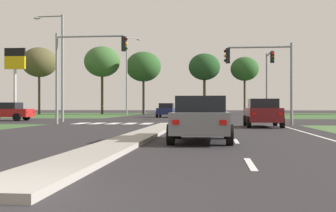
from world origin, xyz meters
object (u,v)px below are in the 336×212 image
object	(u,v)px
car_navy_fourth	(167,110)
street_lamp_fourth	(145,80)
car_maroon_third	(263,113)
traffic_signal_far_right	(269,73)
traffic_signal_near_right	(266,69)
treeline_second	(102,62)
pedestrian_at_median	(186,107)
car_grey_fifth	(201,118)
treeline_fourth	(204,67)
treeline_fifth	(245,69)
traffic_signal_near_left	(82,61)
treeline_third	(143,67)
fuel_price_totem	(15,67)
treeline_near	(39,62)
car_red_second	(7,111)
street_lamp_third	(128,72)
street_lamp_second	(60,61)

from	to	relation	value
car_navy_fourth	street_lamp_fourth	size ratio (longest dim) A/B	0.46
car_maroon_third	traffic_signal_far_right	world-z (taller)	traffic_signal_far_right
traffic_signal_near_right	treeline_second	world-z (taller)	treeline_second
traffic_signal_near_right	pedestrian_at_median	world-z (taller)	traffic_signal_near_right
car_maroon_third	car_grey_fifth	distance (m)	11.55
treeline_fourth	treeline_fifth	bearing A→B (deg)	10.37
traffic_signal_near_left	treeline_third	size ratio (longest dim) A/B	0.65
treeline_fifth	treeline_fourth	bearing A→B (deg)	-169.63
fuel_price_totem	car_maroon_third	bearing A→B (deg)	-27.84
street_lamp_fourth	treeline_near	xyz separation A→B (m)	(-14.34, -9.24, 2.23)
car_red_second	traffic_signal_far_right	world-z (taller)	traffic_signal_far_right
traffic_signal_far_right	treeline_fifth	distance (m)	27.64
car_grey_fifth	treeline_fourth	distance (m)	52.16
car_navy_fourth	street_lamp_third	xyz separation A→B (m)	(-6.19, 9.71, 4.95)
street_lamp_fourth	street_lamp_second	bearing A→B (deg)	-90.32
street_lamp_fourth	treeline_second	xyz separation A→B (m)	(-5.47, -6.68, 2.48)
pedestrian_at_median	treeline_fourth	bearing A→B (deg)	-139.41
car_grey_fifth	treeline_near	xyz separation A→B (m)	(-25.36, 48.56, 6.92)
treeline_third	car_navy_fourth	bearing A→B (deg)	-72.96
car_navy_fourth	traffic_signal_near_left	distance (m)	19.99
street_lamp_second	pedestrian_at_median	world-z (taller)	street_lamp_second
treeline_second	treeline_fifth	distance (m)	21.59
treeline_fifth	street_lamp_third	bearing A→B (deg)	-147.35
street_lamp_fourth	pedestrian_at_median	distance (m)	30.50
car_maroon_third	fuel_price_totem	xyz separation A→B (m)	(-19.73, 10.42, 3.69)
car_red_second	street_lamp_second	size ratio (longest dim) A/B	0.51
traffic_signal_near_right	traffic_signal_far_right	bearing A→B (deg)	82.24
treeline_fourth	treeline_third	bearing A→B (deg)	-170.97
car_navy_fourth	treeline_second	world-z (taller)	treeline_second
street_lamp_fourth	treeline_fourth	world-z (taller)	street_lamp_fourth
street_lamp_fourth	treeline_fifth	world-z (taller)	street_lamp_fourth
treeline_near	traffic_signal_near_right	bearing A→B (deg)	-50.31
car_maroon_third	car_red_second	bearing A→B (deg)	155.95
car_grey_fifth	traffic_signal_far_right	bearing A→B (deg)	78.28
car_maroon_third	car_navy_fourth	world-z (taller)	car_maroon_third
treeline_fifth	pedestrian_at_median	bearing A→B (deg)	-106.93
car_maroon_third	treeline_third	distance (m)	41.88
pedestrian_at_median	street_lamp_fourth	bearing A→B (deg)	-119.45
car_red_second	treeline_fourth	bearing A→B (deg)	-25.83
fuel_price_totem	treeline_second	xyz separation A→B (m)	(0.03, 29.60, 3.43)
street_lamp_second	treeline_fourth	distance (m)	35.58
car_maroon_third	treeline_second	size ratio (longest dim) A/B	0.43
traffic_signal_far_right	treeline_second	world-z (taller)	treeline_second
car_navy_fourth	treeline_near	xyz separation A→B (m)	(-20.66, 15.59, 6.91)
car_red_second	street_lamp_fourth	xyz separation A→B (m)	(5.45, 37.92, 4.70)
car_maroon_third	treeline_second	world-z (taller)	treeline_second
treeline_near	treeline_third	world-z (taller)	treeline_near
car_red_second	traffic_signal_far_right	xyz separation A→B (m)	(21.72, 5.48, 3.36)
car_grey_fifth	traffic_signal_near_left	distance (m)	16.25
traffic_signal_near_left	treeline_second	bearing A→B (deg)	102.38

